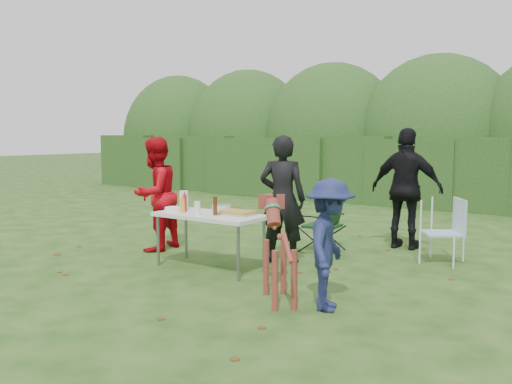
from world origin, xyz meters
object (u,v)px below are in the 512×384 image
Objects in this scene: person_cook at (282,199)px; paper_towel_roll at (184,200)px; folding_table at (210,218)px; person_red_jacket at (155,194)px; beer_bottle at (215,206)px; mustard_bottle at (182,206)px; ketchup_bottle at (185,203)px; camping_chair at (322,222)px; child at (329,245)px; dog at (280,253)px; lawn_chair at (442,230)px; person_black_puffy at (407,189)px.

person_cook is 1.38m from paper_towel_roll.
folding_table is 1.52m from person_red_jacket.
beer_bottle is at bearing -13.94° from paper_towel_roll.
ketchup_bottle is at bearing 123.57° from mustard_bottle.
camping_chair is at bearing 62.18° from mustard_bottle.
child is 1.19× the size of dog.
dog is 2.64m from camping_chair.
paper_towel_roll reaches higher than ketchup_bottle.
folding_table is 1.66× the size of camping_chair.
person_cook is at bearing 32.98° from paper_towel_roll.
ketchup_bottle reaches higher than lawn_chair.
child is 5.60× the size of beer_bottle.
child is 0.57m from dog.
beer_bottle is at bearing 22.44° from dog.
person_black_puffy reaches higher than folding_table.
paper_towel_roll is (-0.24, 0.29, 0.03)m from mustard_bottle.
lawn_chair is at bearing -166.20° from person_cook.
person_cook is 2.27m from lawn_chair.
mustard_bottle is (-0.33, -0.17, 0.15)m from folding_table.
child is 2.76m from lawn_chair.
beer_bottle reaches higher than folding_table.
dog is at bearing -24.38° from folding_table.
person_black_puffy is (1.10, 1.88, 0.06)m from person_cook.
person_black_puffy is 3.46m from paper_towel_roll.
paper_towel_roll is (-2.65, 0.74, 0.20)m from child.
person_red_jacket is at bearing -7.73° from person_cook.
person_red_jacket is at bearing 163.37° from folding_table.
person_red_jacket is (-2.03, -0.44, -0.02)m from person_cook.
lawn_chair is at bearing 106.54° from person_red_jacket.
person_cook is 1.58× the size of dog.
paper_towel_roll is at bearing 166.06° from beer_bottle.
folding_table is at bearing 1.32° from ketchup_bottle.
mustard_bottle is 0.83× the size of beer_bottle.
ketchup_bottle is at bearing 53.46° from camping_chair.
paper_towel_roll is (-3.01, -1.99, 0.41)m from lawn_chair.
person_black_puffy is 3.40m from child.
lawn_chair is 4.56× the size of mustard_bottle.
person_black_puffy is at bearing -74.18° from lawn_chair.
camping_chair reaches higher than folding_table.
person_red_jacket is (-1.45, 0.43, 0.19)m from folding_table.
person_cook is 1.39m from mustard_bottle.
lawn_chair is 3.63m from paper_towel_roll.
child is at bearing 115.17° from person_cook.
beer_bottle is (-0.58, -1.87, 0.41)m from camping_chair.
child is at bearing -16.56° from folding_table.
person_cook is at bearing 77.96° from camping_chair.
person_black_puffy is at bearing -45.43° from dog.
person_cook is 2.08m from person_red_jacket.
paper_towel_roll reaches higher than beer_bottle.
camping_chair is at bearing -23.89° from lawn_chair.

